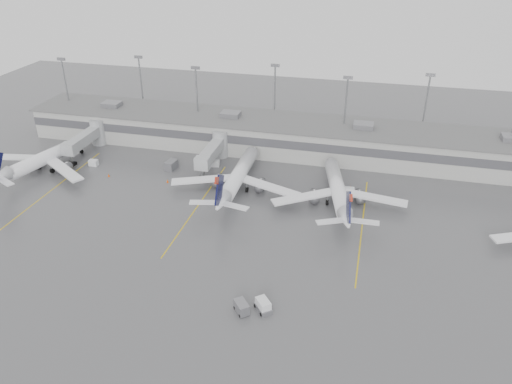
% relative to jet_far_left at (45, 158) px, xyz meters
% --- Properties ---
extents(ground, '(260.00, 260.00, 0.00)m').
position_rel_jet_far_left_xyz_m(ground, '(59.64, -31.76, -3.36)').
color(ground, '#525254').
rests_on(ground, ground).
extents(terminal, '(152.00, 17.00, 9.45)m').
position_rel_jet_far_left_xyz_m(terminal, '(59.63, 26.22, 0.82)').
color(terminal, '#A7A7A2').
rests_on(terminal, ground).
extents(light_masts, '(142.40, 8.00, 20.60)m').
position_rel_jet_far_left_xyz_m(light_masts, '(59.64, 31.99, 8.67)').
color(light_masts, gray).
rests_on(light_masts, ground).
extents(jet_bridge_left, '(4.00, 17.20, 7.00)m').
position_rel_jet_far_left_xyz_m(jet_bridge_left, '(4.14, 13.96, 0.51)').
color(jet_bridge_left, '#949699').
rests_on(jet_bridge_left, ground).
extents(jet_bridge_right, '(4.00, 17.20, 7.00)m').
position_rel_jet_far_left_xyz_m(jet_bridge_right, '(39.14, 13.96, 0.51)').
color(jet_bridge_right, '#949699').
rests_on(jet_bridge_right, ground).
extents(stand_markings, '(105.25, 40.00, 0.01)m').
position_rel_jet_far_left_xyz_m(stand_markings, '(59.64, -7.76, -3.35)').
color(stand_markings, gold).
rests_on(stand_markings, ground).
extents(jet_far_left, '(28.91, 32.80, 10.80)m').
position_rel_jet_far_left_xyz_m(jet_far_left, '(0.00, 0.00, 0.00)').
color(jet_far_left, white).
rests_on(jet_far_left, ground).
extents(jet_mid_left, '(29.96, 33.57, 10.86)m').
position_rel_jet_far_left_xyz_m(jet_mid_left, '(48.50, 1.32, 0.02)').
color(jet_mid_left, white).
rests_on(jet_mid_left, ground).
extents(jet_mid_right, '(28.43, 32.22, 10.57)m').
position_rel_jet_far_left_xyz_m(jet_mid_right, '(71.28, 0.32, -0.07)').
color(jet_mid_right, white).
rests_on(jet_mid_right, ground).
extents(baggage_tug, '(3.39, 3.56, 1.98)m').
position_rel_jet_far_left_xyz_m(baggage_tug, '(63.38, -36.65, -2.59)').
color(baggage_tug, white).
rests_on(baggage_tug, ground).
extents(baggage_cart, '(3.09, 3.26, 1.85)m').
position_rel_jet_far_left_xyz_m(baggage_cart, '(60.18, -37.85, -2.39)').
color(baggage_cart, slate).
rests_on(baggage_cart, ground).
extents(gse_uld_a, '(2.17, 1.47, 1.51)m').
position_rel_jet_far_left_xyz_m(gse_uld_a, '(9.73, 5.10, -2.60)').
color(gse_uld_a, white).
rests_on(gse_uld_a, ground).
extents(gse_uld_b, '(2.36, 1.74, 1.55)m').
position_rel_jet_far_left_xyz_m(gse_uld_b, '(39.54, 12.13, -2.58)').
color(gse_uld_b, white).
rests_on(gse_uld_b, ground).
extents(gse_uld_c, '(2.22, 1.57, 1.50)m').
position_rel_jet_far_left_xyz_m(gse_uld_c, '(73.49, 5.44, -2.60)').
color(gse_uld_c, white).
rests_on(gse_uld_c, ground).
extents(gse_loader, '(2.70, 3.79, 2.19)m').
position_rel_jet_far_left_xyz_m(gse_loader, '(29.58, 7.92, -2.26)').
color(gse_loader, slate).
rests_on(gse_loader, ground).
extents(cone_a, '(0.49, 0.49, 0.78)m').
position_rel_jet_far_left_xyz_m(cone_a, '(16.48, 0.33, -2.97)').
color(cone_a, '#F25005').
rests_on(cone_a, ground).
extents(cone_b, '(0.50, 0.50, 0.80)m').
position_rel_jet_far_left_xyz_m(cone_b, '(31.46, 0.85, -2.95)').
color(cone_b, '#F25005').
rests_on(cone_b, ground).
extents(cone_c, '(0.39, 0.39, 0.61)m').
position_rel_jet_far_left_xyz_m(cone_c, '(73.58, 8.33, -3.05)').
color(cone_c, '#F25005').
rests_on(cone_c, ground).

